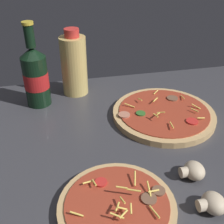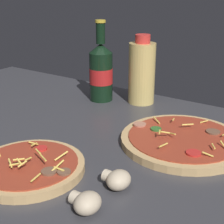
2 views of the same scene
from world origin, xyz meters
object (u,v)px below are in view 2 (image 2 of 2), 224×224
at_px(beer_bottle, 101,71).
at_px(mushroom_left, 117,179).
at_px(pizza_near, 29,167).
at_px(oil_bottle, 142,72).
at_px(pizza_far, 183,140).
at_px(mushroom_right, 86,202).

bearing_deg(beer_bottle, mushroom_left, -50.69).
height_order(pizza_near, beer_bottle, beer_bottle).
distance_m(beer_bottle, oil_bottle, 0.13).
distance_m(pizza_near, mushroom_left, 0.19).
xyz_separation_m(pizza_near, mushroom_left, (0.18, 0.05, 0.01)).
xyz_separation_m(pizza_near, pizza_far, (0.21, 0.29, -0.00)).
relative_size(pizza_far, mushroom_left, 5.45).
relative_size(mushroom_left, mushroom_right, 0.99).
bearing_deg(pizza_far, beer_bottle, 156.09).
relative_size(beer_bottle, oil_bottle, 1.19).
relative_size(oil_bottle, mushroom_right, 3.92).
xyz_separation_m(oil_bottle, mushroom_right, (0.20, -0.54, -0.08)).
relative_size(pizza_near, mushroom_left, 4.19).
bearing_deg(pizza_near, mushroom_left, 15.88).
bearing_deg(oil_bottle, beer_bottle, -157.01).
relative_size(pizza_far, mushroom_right, 5.41).
bearing_deg(oil_bottle, pizza_near, -87.01).
distance_m(pizza_near, beer_bottle, 0.48).
bearing_deg(pizza_far, mushroom_left, -96.19).
bearing_deg(pizza_near, beer_bottle, 107.96).
height_order(pizza_far, mushroom_left, pizza_far).
bearing_deg(pizza_near, pizza_far, 54.84).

